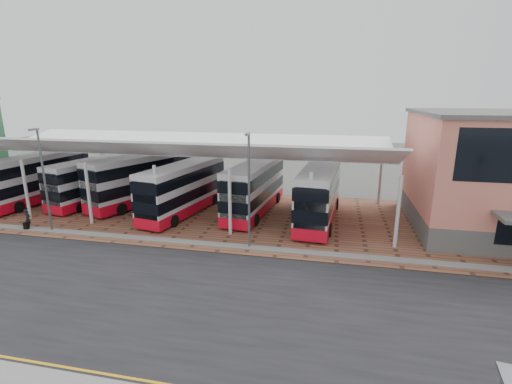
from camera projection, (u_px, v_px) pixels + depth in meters
ground at (189, 290)px, 20.49m from camera, size 140.00×140.00×0.00m
road at (181, 299)px, 19.54m from camera, size 120.00×14.00×0.02m
forecourt at (267, 218)px, 32.37m from camera, size 72.00×16.00×0.06m
north_kerb at (222, 245)px, 26.33m from camera, size 120.00×0.80×0.14m
yellow_line_near at (117, 383)px, 13.86m from camera, size 120.00×0.12×0.01m
yellow_line_far at (122, 377)px, 14.14m from camera, size 120.00×0.12×0.01m
canopy at (182, 148)px, 33.39m from camera, size 37.00×11.63×7.07m
lamp_west at (44, 177)px, 28.12m from camera, size 0.16×0.90×8.07m
lamp_east at (249, 188)px, 24.90m from camera, size 0.16×0.90×8.07m
bus_0 at (38, 178)px, 36.86m from camera, size 3.68×11.58×4.69m
bus_1 at (97, 181)px, 36.62m from camera, size 4.43×10.77×4.33m
bus_2 at (143, 179)px, 36.14m from camera, size 6.75×11.84×4.81m
bus_3 at (184, 189)px, 33.07m from camera, size 4.42×11.12×4.47m
bus_4 at (255, 188)px, 33.36m from camera, size 3.63×11.17×4.52m
bus_5 at (319, 194)px, 31.14m from camera, size 3.42×11.39×4.63m
pedestrian at (28, 219)px, 29.48m from camera, size 0.59×0.70×1.63m
suitcase at (26, 226)px, 29.29m from camera, size 0.36×0.26×0.62m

